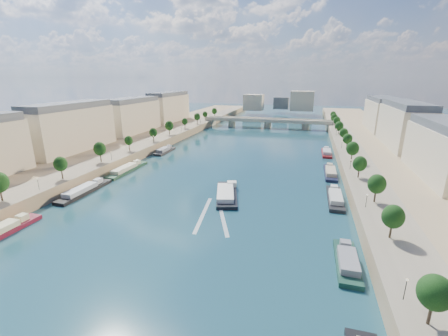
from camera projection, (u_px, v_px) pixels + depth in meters
The scene contains 17 objects.
ground at pixel (236, 162), 154.42m from camera, with size 700.00×700.00×0.00m, color #0E303E.
quay_left at pixel (115, 149), 172.48m from camera, with size 44.00×520.00×5.00m, color #9E8460.
quay_right at pixel (392, 169), 134.90m from camera, with size 44.00×520.00×5.00m, color #9E8460.
pave_left at pixel (138, 146), 167.83m from camera, with size 14.00×520.00×0.10m, color gray.
pave_right at pixel (357, 161), 138.08m from camera, with size 14.00×520.00×0.10m, color gray.
trees_left at pixel (142, 136), 167.57m from camera, with size 4.80×268.80×8.26m.
trees_right at pixel (351, 145), 146.23m from camera, with size 4.80×268.80×8.26m.
lamps_left at pixel (135, 146), 156.65m from camera, with size 0.36×200.36×4.28m.
lamps_right at pixel (346, 152), 143.06m from camera, with size 0.36×200.36×4.28m.
buildings_left at pixel (106, 121), 182.88m from camera, with size 16.00×226.00×23.20m.
buildings_right at pixel (421, 135), 138.51m from camera, with size 16.00×226.00×23.20m.
skyline at pixel (283, 102), 351.46m from camera, with size 79.00×42.00×22.00m.
bridge at pixel (268, 122), 259.16m from camera, with size 112.00×12.00×8.15m.
tour_barge at pixel (227, 194), 110.06m from camera, with size 13.53×26.02×3.59m.
wake at pixel (213, 215), 94.96m from camera, with size 14.39×25.90×0.04m.
moored_barges_left at pixel (80, 193), 111.18m from camera, with size 5.00×154.88×3.60m.
moored_barges_right at pixel (335, 200), 104.95m from camera, with size 5.00×163.91×3.60m.
Camera 1 is at (34.34, -44.77, 41.93)m, focal length 24.00 mm.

